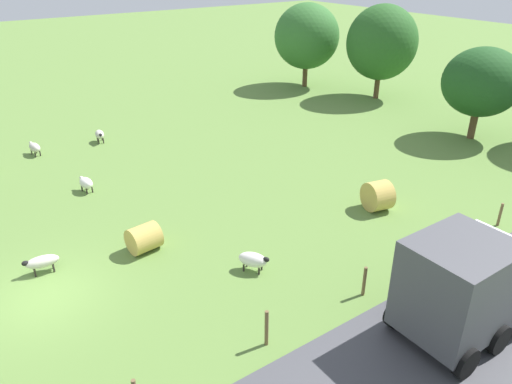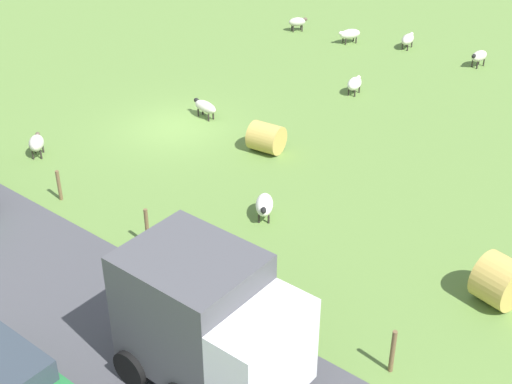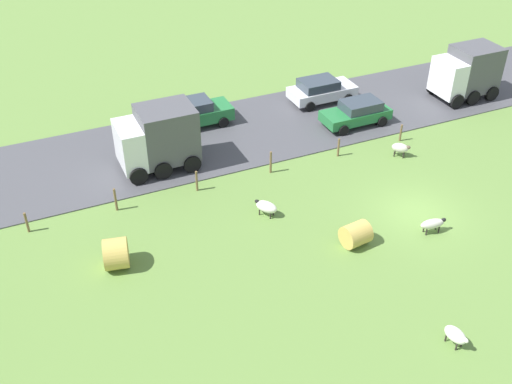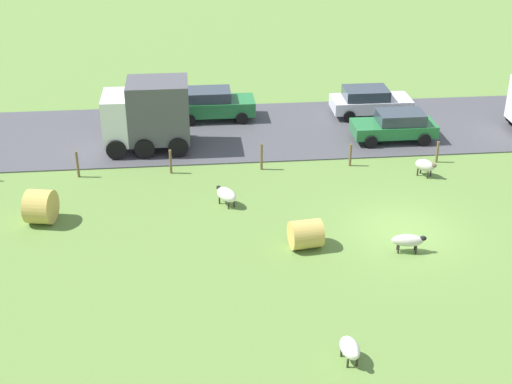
% 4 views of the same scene
% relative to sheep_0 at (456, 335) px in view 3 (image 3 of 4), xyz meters
% --- Properties ---
extents(ground_plane, '(160.00, 160.00, 0.00)m').
position_rel_sheep_0_xyz_m(ground_plane, '(7.39, -3.80, -0.49)').
color(ground_plane, olive).
extents(road_strip, '(8.00, 80.00, 0.06)m').
position_rel_sheep_0_xyz_m(road_strip, '(18.41, -3.80, -0.46)').
color(road_strip, '#47474C').
rests_on(road_strip, ground_plane).
extents(sheep_0, '(1.09, 0.68, 0.76)m').
position_rel_sheep_0_xyz_m(sheep_0, '(0.00, 0.00, 0.00)').
color(sheep_0, white).
rests_on(sheep_0, ground_plane).
extents(sheep_2, '(1.03, 1.03, 0.80)m').
position_rel_sheep_0_xyz_m(sheep_2, '(12.24, -6.15, 0.05)').
color(sheep_2, beige).
rests_on(sheep_2, ground_plane).
extents(sheep_4, '(0.61, 1.32, 0.72)m').
position_rel_sheep_0_xyz_m(sheep_4, '(5.89, -3.49, 0.00)').
color(sheep_4, beige).
rests_on(sheep_4, ground_plane).
extents(sheep_6, '(1.23, 1.10, 0.77)m').
position_rel_sheep_0_xyz_m(sheep_6, '(10.29, 3.05, 0.01)').
color(sheep_6, white).
rests_on(sheep_6, ground_plane).
extents(hay_bale_0, '(1.25, 1.32, 1.11)m').
position_rel_sheep_0_xyz_m(hay_bale_0, '(6.62, 0.26, 0.07)').
color(hay_bale_0, tan).
rests_on(hay_bale_0, ground_plane).
extents(hay_bale_1, '(1.58, 1.30, 1.39)m').
position_rel_sheep_0_xyz_m(hay_bale_1, '(9.57, 10.55, 0.21)').
color(hay_bale_1, tan).
rests_on(hay_bale_1, ground_plane).
extents(fence_post_0, '(0.12, 0.12, 1.05)m').
position_rel_sheep_0_xyz_m(fence_post_0, '(13.68, -7.20, 0.04)').
color(fence_post_0, brown).
rests_on(fence_post_0, ground_plane).
extents(fence_post_1, '(0.12, 0.12, 1.10)m').
position_rel_sheep_0_xyz_m(fence_post_1, '(13.68, -2.99, 0.07)').
color(fence_post_1, brown).
rests_on(fence_post_1, ground_plane).
extents(fence_post_2, '(0.12, 0.12, 1.29)m').
position_rel_sheep_0_xyz_m(fence_post_2, '(13.68, 1.21, 0.16)').
color(fence_post_2, brown).
rests_on(fence_post_2, ground_plane).
extents(fence_post_3, '(0.12, 0.12, 1.16)m').
position_rel_sheep_0_xyz_m(fence_post_3, '(13.68, 5.41, 0.10)').
color(fence_post_3, brown).
rests_on(fence_post_3, ground_plane).
extents(fence_post_4, '(0.12, 0.12, 1.27)m').
position_rel_sheep_0_xyz_m(fence_post_4, '(13.68, 9.61, 0.15)').
color(fence_post_4, brown).
rests_on(fence_post_4, ground_plane).
extents(fence_post_5, '(0.12, 0.12, 1.09)m').
position_rel_sheep_0_xyz_m(fence_post_5, '(13.68, 13.82, 0.06)').
color(fence_post_5, brown).
rests_on(fence_post_5, ground_plane).
extents(truck_1, '(2.66, 4.03, 3.39)m').
position_rel_sheep_0_xyz_m(truck_1, '(16.80, -14.37, 1.35)').
color(truck_1, white).
rests_on(truck_1, road_strip).
extents(truck_2, '(2.78, 4.13, 3.41)m').
position_rel_sheep_0_xyz_m(truck_2, '(16.65, 6.45, 1.37)').
color(truck_2, white).
rests_on(truck_2, road_strip).
extents(car_1, '(2.19, 4.31, 1.53)m').
position_rel_sheep_0_xyz_m(car_1, '(20.08, -5.43, 0.38)').
color(car_1, silver).
rests_on(car_1, road_strip).
extents(car_2, '(2.03, 4.18, 1.49)m').
position_rel_sheep_0_xyz_m(car_2, '(16.45, -5.90, 0.35)').
color(car_2, '#237238').
rests_on(car_2, road_strip).
extents(car_6, '(2.10, 4.31, 1.65)m').
position_rel_sheep_0_xyz_m(car_6, '(20.33, 3.16, 0.43)').
color(car_6, '#237238').
rests_on(car_6, road_strip).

